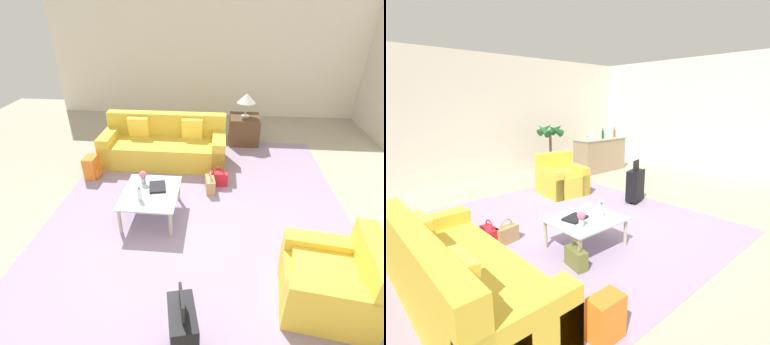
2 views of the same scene
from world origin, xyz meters
The scene contains 16 objects.
ground_plane centered at (0.00, 0.00, 0.00)m, with size 12.00×12.00×0.00m, color #A89E89.
wall_left centered at (-5.06, 0.00, 1.55)m, with size 0.12×8.00×3.10m, color silver.
area_rug centered at (-0.60, 0.20, 0.00)m, with size 5.20×4.40×0.01m, color #9984A3.
couch centered at (-2.20, -0.60, 0.30)m, with size 0.95×2.35×0.88m.
armchair centered at (0.91, 1.67, 0.30)m, with size 0.95×0.98×0.85m.
coffee_table centered at (-0.40, -0.50, 0.37)m, with size 0.94×0.79×0.41m.
water_bottle centered at (-0.20, -0.60, 0.51)m, with size 0.06×0.06×0.20m.
coffee_table_book centered at (-0.52, -0.42, 0.43)m, with size 0.30×0.23×0.03m, color black.
flower_vase centered at (-0.62, -0.65, 0.54)m, with size 0.11×0.11×0.21m.
side_table centered at (-3.20, 1.00, 0.30)m, with size 0.64×0.64×0.60m, color #513823.
table_lamp centered at (-3.20, 1.00, 0.99)m, with size 0.39×0.39×0.50m.
suitcase_black centered at (1.60, 0.20, 0.36)m, with size 0.44×0.31×0.85m.
handbag_tan centered at (-1.13, 0.33, 0.13)m, with size 0.34×0.18×0.36m.
handbag_olive centered at (-0.85, -0.80, 0.13)m, with size 0.18×0.34×0.36m.
handbag_red centered at (-1.33, 0.47, 0.13)m, with size 0.15×0.32×0.36m.
backpack_orange centered at (-1.40, -1.79, 0.19)m, with size 0.30×0.25×0.40m.
Camera 1 is at (3.09, 0.42, 2.80)m, focal length 28.00 mm.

